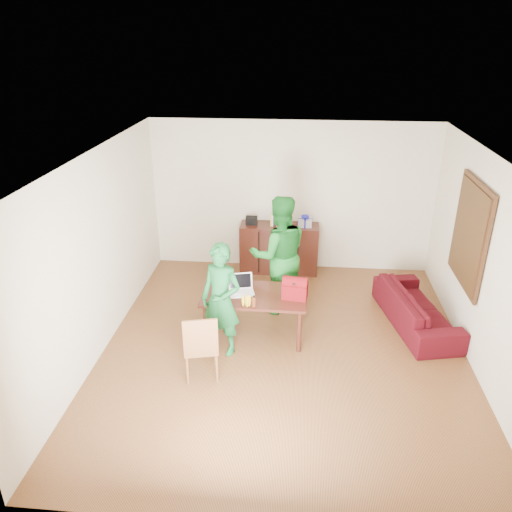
# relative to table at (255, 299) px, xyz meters

# --- Properties ---
(room) EXTENTS (5.20, 5.70, 2.90)m
(room) POSITION_rel_table_xyz_m (0.45, -0.20, 0.71)
(room) COLOR #412010
(room) RESTS_ON ground
(table) EXTENTS (1.48, 0.85, 0.68)m
(table) POSITION_rel_table_xyz_m (0.00, 0.00, 0.00)
(table) COLOR black
(table) RESTS_ON ground
(chair) EXTENTS (0.51, 0.49, 0.93)m
(chair) POSITION_rel_table_xyz_m (-0.59, -0.98, -0.33)
(chair) COLOR brown
(chair) RESTS_ON ground
(person_near) EXTENTS (0.68, 0.57, 1.60)m
(person_near) POSITION_rel_table_xyz_m (-0.41, -0.41, 0.19)
(person_near) COLOR #135827
(person_near) RESTS_ON ground
(person_far) EXTENTS (1.06, 0.92, 1.88)m
(person_far) POSITION_rel_table_xyz_m (0.30, 0.80, 0.34)
(person_far) COLOR #166620
(person_far) RESTS_ON ground
(laptop) EXTENTS (0.39, 0.31, 0.24)m
(laptop) POSITION_rel_table_xyz_m (-0.18, -0.01, 0.13)
(laptop) COLOR white
(laptop) RESTS_ON table
(bananas) EXTENTS (0.18, 0.11, 0.07)m
(bananas) POSITION_rel_table_xyz_m (-0.08, -0.34, 0.11)
(bananas) COLOR gold
(bananas) RESTS_ON table
(bottle) EXTENTS (0.06, 0.06, 0.16)m
(bottle) POSITION_rel_table_xyz_m (0.02, -0.34, 0.16)
(bottle) COLOR #5C2A15
(bottle) RESTS_ON table
(red_bag) EXTENTS (0.37, 0.24, 0.25)m
(red_bag) POSITION_rel_table_xyz_m (0.56, -0.06, 0.21)
(red_bag) COLOR maroon
(red_bag) RESTS_ON table
(sofa) EXTENTS (1.09, 1.95, 0.54)m
(sofa) POSITION_rel_table_xyz_m (2.39, 0.53, -0.34)
(sofa) COLOR #3E080C
(sofa) RESTS_ON ground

